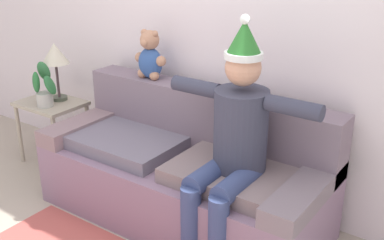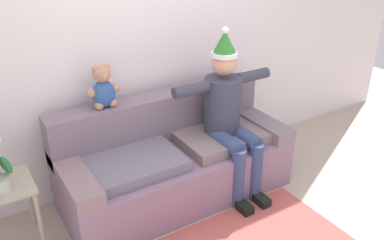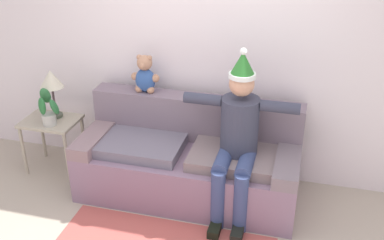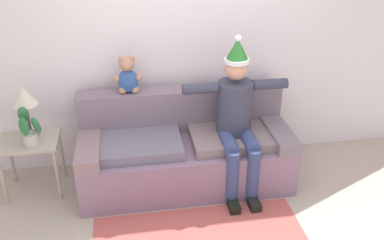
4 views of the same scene
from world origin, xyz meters
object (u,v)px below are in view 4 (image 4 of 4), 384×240
object	(u,v)px
couch	(185,149)
teddy_bear	(128,76)
table_lamp	(24,98)
person_seated	(237,115)
potted_plant	(29,129)
side_table	(30,149)

from	to	relation	value
couch	teddy_bear	bearing A→B (deg)	153.68
teddy_bear	couch	bearing A→B (deg)	-26.32
teddy_bear	table_lamp	world-z (taller)	teddy_bear
couch	person_seated	size ratio (longest dim) A/B	1.35
teddy_bear	potted_plant	world-z (taller)	teddy_bear
couch	table_lamp	bearing A→B (deg)	174.97
couch	table_lamp	size ratio (longest dim) A/B	4.07
person_seated	teddy_bear	size ratio (longest dim) A/B	4.06
person_seated	side_table	world-z (taller)	person_seated
teddy_bear	side_table	xyz separation A→B (m)	(-0.99, -0.21, -0.60)
couch	person_seated	world-z (taller)	person_seated
table_lamp	person_seated	bearing A→B (deg)	-8.69
side_table	table_lamp	distance (m)	0.50
table_lamp	couch	bearing A→B (deg)	-5.03
couch	table_lamp	world-z (taller)	table_lamp
teddy_bear	table_lamp	size ratio (longest dim) A/B	0.74
person_seated	potted_plant	size ratio (longest dim) A/B	3.89
teddy_bear	side_table	size ratio (longest dim) A/B	0.66
teddy_bear	table_lamp	xyz separation A→B (m)	(-0.97, -0.13, -0.11)
couch	potted_plant	xyz separation A→B (m)	(-1.45, -0.05, 0.39)
teddy_bear	potted_plant	distance (m)	1.04
person_seated	teddy_bear	world-z (taller)	person_seated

